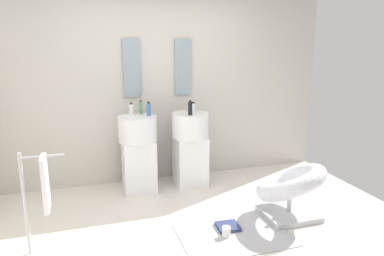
# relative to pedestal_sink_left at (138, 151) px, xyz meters

# --- Properties ---
(ground_plane) EXTENTS (4.80, 3.60, 0.04)m
(ground_plane) POSITION_rel_pedestal_sink_left_xyz_m (0.34, -1.25, -0.55)
(ground_plane) COLOR silver
(rear_partition) EXTENTS (4.80, 0.10, 2.60)m
(rear_partition) POSITION_rel_pedestal_sink_left_xyz_m (0.34, 0.40, 0.77)
(rear_partition) COLOR beige
(rear_partition) RESTS_ON ground_plane
(pedestal_sink_left) EXTENTS (0.49, 0.49, 1.08)m
(pedestal_sink_left) POSITION_rel_pedestal_sink_left_xyz_m (0.00, 0.00, 0.00)
(pedestal_sink_left) COLOR white
(pedestal_sink_left) RESTS_ON ground_plane
(pedestal_sink_right) EXTENTS (0.49, 0.49, 1.08)m
(pedestal_sink_right) POSITION_rel_pedestal_sink_left_xyz_m (0.69, 0.00, 0.00)
(pedestal_sink_right) COLOR white
(pedestal_sink_right) RESTS_ON ground_plane
(vanity_mirror_left) EXTENTS (0.22, 0.03, 0.74)m
(vanity_mirror_left) POSITION_rel_pedestal_sink_left_xyz_m (0.00, 0.33, 1.01)
(vanity_mirror_left) COLOR #8C9EA8
(vanity_mirror_right) EXTENTS (0.22, 0.03, 0.74)m
(vanity_mirror_right) POSITION_rel_pedestal_sink_left_xyz_m (0.69, 0.33, 1.01)
(vanity_mirror_right) COLOR #8C9EA8
(lounge_chair) EXTENTS (1.10, 1.10, 0.65)m
(lounge_chair) POSITION_rel_pedestal_sink_left_xyz_m (1.45, -1.22, -0.18)
(lounge_chair) COLOR #B7BABF
(lounge_chair) RESTS_ON ground_plane
(towel_rack) EXTENTS (0.37, 0.22, 0.95)m
(towel_rack) POSITION_rel_pedestal_sink_left_xyz_m (-1.02, -1.13, 0.10)
(towel_rack) COLOR #B7BABF
(towel_rack) RESTS_ON ground_plane
(area_rug) EXTENTS (1.09, 0.77, 0.01)m
(area_rug) POSITION_rel_pedestal_sink_left_xyz_m (0.72, -1.39, -0.53)
(area_rug) COLOR #B2B2B7
(area_rug) RESTS_ON ground_plane
(magazine_navy) EXTENTS (0.24, 0.23, 0.03)m
(magazine_navy) POSITION_rel_pedestal_sink_left_xyz_m (0.70, -1.27, -0.51)
(magazine_navy) COLOR navy
(magazine_navy) RESTS_ON area_rug
(coffee_mug) EXTENTS (0.08, 0.08, 0.10)m
(coffee_mug) POSITION_rel_pedestal_sink_left_xyz_m (0.63, -1.41, -0.47)
(coffee_mug) COLOR white
(coffee_mug) RESTS_ON area_rug
(soap_bottle_blue) EXTENTS (0.05, 0.05, 0.18)m
(soap_bottle_blue) POSITION_rel_pedestal_sink_left_xyz_m (0.14, -0.01, 0.53)
(soap_bottle_blue) COLOR #4C72B7
(soap_bottle_blue) RESTS_ON pedestal_sink_left
(soap_bottle_black) EXTENTS (0.06, 0.06, 0.19)m
(soap_bottle_black) POSITION_rel_pedestal_sink_left_xyz_m (0.65, -0.12, 0.53)
(soap_bottle_black) COLOR black
(soap_bottle_black) RESTS_ON pedestal_sink_right
(soap_bottle_green) EXTENTS (0.04, 0.04, 0.18)m
(soap_bottle_green) POSITION_rel_pedestal_sink_left_xyz_m (0.07, 0.11, 0.53)
(soap_bottle_green) COLOR #59996B
(soap_bottle_green) RESTS_ON pedestal_sink_left
(soap_bottle_clear) EXTENTS (0.05, 0.05, 0.17)m
(soap_bottle_clear) POSITION_rel_pedestal_sink_left_xyz_m (0.69, -0.12, 0.52)
(soap_bottle_clear) COLOR silver
(soap_bottle_clear) RESTS_ON pedestal_sink_right
(soap_bottle_white) EXTENTS (0.06, 0.06, 0.15)m
(soap_bottle_white) POSITION_rel_pedestal_sink_left_xyz_m (-0.05, 0.13, 0.51)
(soap_bottle_white) COLOR white
(soap_bottle_white) RESTS_ON pedestal_sink_left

